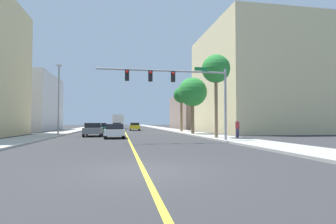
{
  "coord_description": "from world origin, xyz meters",
  "views": [
    {
      "loc": [
        -0.78,
        -8.99,
        1.63
      ],
      "look_at": [
        3.99,
        17.47,
        2.62
      ],
      "focal_mm": 28.47,
      "sensor_mm": 36.0,
      "label": 1
    }
  ],
  "objects_px": {
    "palm_mid": "(193,92)",
    "car_yellow": "(135,126)",
    "car_white": "(115,131)",
    "palm_far": "(181,96)",
    "car_red": "(102,127)",
    "pedestrian": "(237,128)",
    "traffic_signal_mast": "(182,84)",
    "car_green": "(99,128)",
    "car_gray": "(93,129)",
    "delivery_truck": "(118,121)",
    "car_blue": "(117,126)",
    "palm_near": "(216,70)",
    "street_lamp": "(59,96)"
  },
  "relations": [
    {
      "from": "palm_mid",
      "to": "car_yellow",
      "type": "relative_size",
      "value": 1.56
    },
    {
      "from": "car_white",
      "to": "palm_far",
      "type": "bearing_deg",
      "value": 52.46
    },
    {
      "from": "car_red",
      "to": "palm_mid",
      "type": "bearing_deg",
      "value": -58.14
    },
    {
      "from": "car_yellow",
      "to": "pedestrian",
      "type": "relative_size",
      "value": 2.64
    },
    {
      "from": "traffic_signal_mast",
      "to": "palm_mid",
      "type": "distance_m",
      "value": 12.34
    },
    {
      "from": "traffic_signal_mast",
      "to": "palm_mid",
      "type": "relative_size",
      "value": 1.48
    },
    {
      "from": "palm_mid",
      "to": "palm_far",
      "type": "relative_size",
      "value": 1.02
    },
    {
      "from": "palm_mid",
      "to": "car_white",
      "type": "distance_m",
      "value": 11.76
    },
    {
      "from": "car_green",
      "to": "pedestrian",
      "type": "height_order",
      "value": "pedestrian"
    },
    {
      "from": "car_yellow",
      "to": "pedestrian",
      "type": "xyz_separation_m",
      "value": [
        8.22,
        -26.67,
        0.25
      ]
    },
    {
      "from": "car_yellow",
      "to": "car_gray",
      "type": "height_order",
      "value": "car_gray"
    },
    {
      "from": "palm_far",
      "to": "delivery_truck",
      "type": "relative_size",
      "value": 0.95
    },
    {
      "from": "delivery_truck",
      "to": "car_red",
      "type": "bearing_deg",
      "value": -104.39
    },
    {
      "from": "car_green",
      "to": "pedestrian",
      "type": "relative_size",
      "value": 2.64
    },
    {
      "from": "car_green",
      "to": "car_yellow",
      "type": "bearing_deg",
      "value": 59.14
    },
    {
      "from": "car_yellow",
      "to": "pedestrian",
      "type": "height_order",
      "value": "pedestrian"
    },
    {
      "from": "traffic_signal_mast",
      "to": "car_white",
      "type": "distance_m",
      "value": 9.25
    },
    {
      "from": "car_gray",
      "to": "delivery_truck",
      "type": "height_order",
      "value": "delivery_truck"
    },
    {
      "from": "palm_far",
      "to": "car_green",
      "type": "relative_size",
      "value": 1.53
    },
    {
      "from": "traffic_signal_mast",
      "to": "delivery_truck",
      "type": "xyz_separation_m",
      "value": [
        -5.4,
        41.64,
        -2.92
      ]
    },
    {
      "from": "car_green",
      "to": "car_yellow",
      "type": "distance_m",
      "value": 10.73
    },
    {
      "from": "car_blue",
      "to": "pedestrian",
      "type": "height_order",
      "value": "pedestrian"
    },
    {
      "from": "palm_near",
      "to": "pedestrian",
      "type": "xyz_separation_m",
      "value": [
        2.01,
        -0.24,
        -5.56
      ]
    },
    {
      "from": "traffic_signal_mast",
      "to": "palm_near",
      "type": "xyz_separation_m",
      "value": [
        4.06,
        3.27,
        1.95
      ]
    },
    {
      "from": "street_lamp",
      "to": "car_gray",
      "type": "xyz_separation_m",
      "value": [
        4.08,
        -1.52,
        -3.89
      ]
    },
    {
      "from": "car_white",
      "to": "traffic_signal_mast",
      "type": "bearing_deg",
      "value": -51.0
    },
    {
      "from": "palm_mid",
      "to": "car_gray",
      "type": "bearing_deg",
      "value": -174.27
    },
    {
      "from": "palm_far",
      "to": "pedestrian",
      "type": "bearing_deg",
      "value": -85.05
    },
    {
      "from": "palm_far",
      "to": "car_white",
      "type": "distance_m",
      "value": 17.58
    },
    {
      "from": "street_lamp",
      "to": "car_red",
      "type": "bearing_deg",
      "value": 77.8
    },
    {
      "from": "street_lamp",
      "to": "palm_far",
      "type": "height_order",
      "value": "street_lamp"
    },
    {
      "from": "street_lamp",
      "to": "car_white",
      "type": "xyz_separation_m",
      "value": [
        6.51,
        -5.54,
        -3.93
      ]
    },
    {
      "from": "traffic_signal_mast",
      "to": "car_yellow",
      "type": "xyz_separation_m",
      "value": [
        -2.16,
        29.71,
        -3.86
      ]
    },
    {
      "from": "car_yellow",
      "to": "car_red",
      "type": "distance_m",
      "value": 6.0
    },
    {
      "from": "palm_far",
      "to": "car_gray",
      "type": "relative_size",
      "value": 1.53
    },
    {
      "from": "car_white",
      "to": "pedestrian",
      "type": "xyz_separation_m",
      "value": [
        11.47,
        -3.38,
        0.27
      ]
    },
    {
      "from": "car_gray",
      "to": "pedestrian",
      "type": "xyz_separation_m",
      "value": [
        13.9,
        -7.4,
        0.23
      ]
    },
    {
      "from": "car_green",
      "to": "car_yellow",
      "type": "xyz_separation_m",
      "value": [
        5.76,
        9.05,
        0.05
      ]
    },
    {
      "from": "palm_near",
      "to": "car_blue",
      "type": "distance_m",
      "value": 30.15
    },
    {
      "from": "palm_near",
      "to": "car_yellow",
      "type": "height_order",
      "value": "palm_near"
    },
    {
      "from": "car_green",
      "to": "traffic_signal_mast",
      "type": "bearing_deg",
      "value": -67.43
    },
    {
      "from": "car_blue",
      "to": "car_red",
      "type": "bearing_deg",
      "value": -145.19
    },
    {
      "from": "palm_mid",
      "to": "car_yellow",
      "type": "height_order",
      "value": "palm_mid"
    },
    {
      "from": "street_lamp",
      "to": "palm_mid",
      "type": "relative_size",
      "value": 1.16
    },
    {
      "from": "car_red",
      "to": "car_blue",
      "type": "relative_size",
      "value": 0.97
    },
    {
      "from": "car_white",
      "to": "pedestrian",
      "type": "relative_size",
      "value": 2.32
    },
    {
      "from": "palm_near",
      "to": "pedestrian",
      "type": "height_order",
      "value": "palm_near"
    },
    {
      "from": "car_red",
      "to": "pedestrian",
      "type": "xyz_separation_m",
      "value": [
        14.22,
        -26.32,
        0.28
      ]
    },
    {
      "from": "palm_near",
      "to": "delivery_truck",
      "type": "height_order",
      "value": "palm_near"
    },
    {
      "from": "street_lamp",
      "to": "car_white",
      "type": "height_order",
      "value": "street_lamp"
    }
  ]
}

